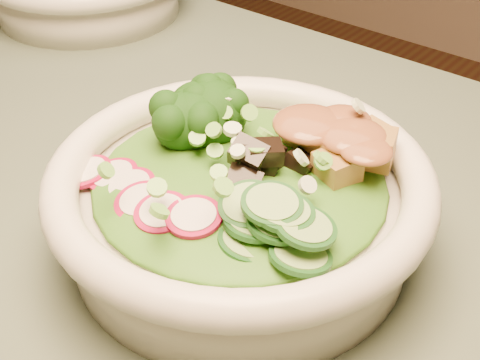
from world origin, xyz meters
The scene contains 10 objects.
dining_table centered at (0.00, 0.00, 0.64)m, with size 1.20×0.80×0.75m.
salad_bowl centered at (0.02, 0.02, 0.79)m, with size 0.29×0.29×0.08m.
lettuce_bed centered at (0.02, 0.02, 0.81)m, with size 0.22×0.22×0.03m, color #265512.
broccoli_florets centered at (-0.04, 0.05, 0.83)m, with size 0.09×0.08×0.05m, color black, non-canonical shape.
radish_slices centered at (-0.01, -0.05, 0.82)m, with size 0.12×0.04×0.02m, color #9E0C38, non-canonical shape.
cucumber_slices centered at (0.08, -0.02, 0.83)m, with size 0.08×0.08×0.04m, color #89C36C, non-canonical shape.
mushroom_heap centered at (0.03, 0.03, 0.83)m, with size 0.08×0.08×0.04m, color black, non-canonical shape.
tofu_cubes centered at (0.06, 0.08, 0.83)m, with size 0.10×0.06×0.04m, color olive, non-canonical shape.
peanut_sauce centered at (0.06, 0.08, 0.84)m, with size 0.08×0.06×0.02m, color brown.
scallion_garnish centered at (0.02, 0.02, 0.84)m, with size 0.21×0.21×0.03m, color #70BF43, non-canonical shape.
Camera 1 is at (0.27, -0.29, 1.11)m, focal length 50.00 mm.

